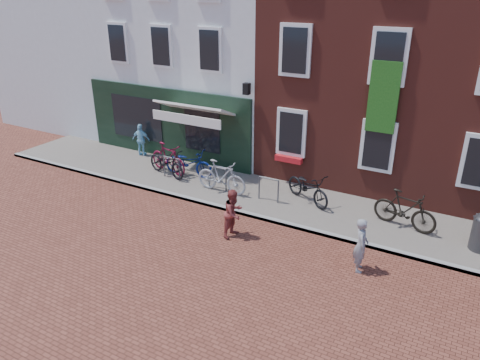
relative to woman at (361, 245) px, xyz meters
The scene contains 14 objects.
ground 4.43m from the woman, 164.81° to the left, with size 80.00×80.00×0.00m, color brown.
sidewalk 4.22m from the woman, 140.57° to the left, with size 24.00×3.00×0.10m, color slate.
building_stucco 12.86m from the woman, 138.53° to the left, with size 8.00×8.00×9.00m, color silver.
building_brick_mid 9.46m from the woman, 105.23° to the left, with size 6.00×8.00×10.00m, color maroon.
filler_left 18.97m from the woman, 154.02° to the left, with size 7.00×8.00×9.00m, color silver.
woman is the anchor object (origin of this frame).
boy 3.68m from the woman, behind, with size 0.71×0.55×1.46m, color brown.
cafe_person 10.96m from the woman, 160.18° to the left, with size 0.79×0.33×1.36m, color #8DCCE6.
bicycle_0 8.42m from the woman, 162.90° to the left, with size 0.69×1.97×1.04m, color black.
bicycle_1 8.61m from the woman, 161.48° to the left, with size 0.54×1.91×1.15m, color maroon.
bicycle_2 7.83m from the woman, 158.66° to the left, with size 0.69×1.97×1.04m, color navy.
bicycle_3 5.87m from the woman, 158.18° to the left, with size 0.54×1.91×1.15m, color gray.
bicycle_4 3.88m from the woman, 131.08° to the left, with size 0.69×1.97×1.04m, color black.
bicycle_5 2.74m from the woman, 77.69° to the left, with size 0.54×1.91×1.15m, color black.
Camera 1 is at (6.32, -11.25, 6.81)m, focal length 33.93 mm.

